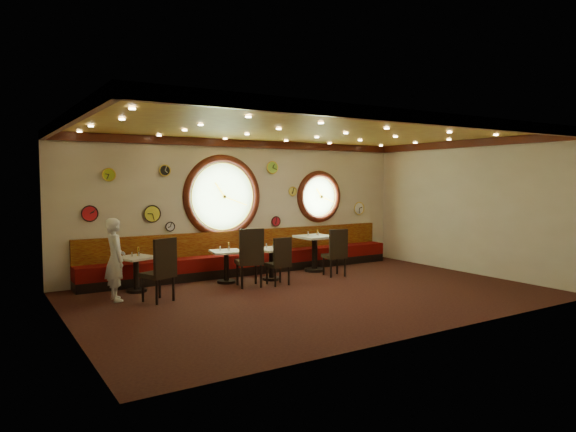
% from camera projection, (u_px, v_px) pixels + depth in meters
% --- Properties ---
extents(floor, '(9.00, 6.00, 0.00)m').
position_uv_depth(floor, '(316.00, 294.00, 10.04)').
color(floor, black).
rests_on(floor, ground).
extents(ceiling, '(9.00, 6.00, 0.02)m').
position_uv_depth(ceiling, '(316.00, 130.00, 9.82)').
color(ceiling, gold).
rests_on(ceiling, wall_back).
extents(wall_back, '(9.00, 0.02, 3.20)m').
position_uv_depth(wall_back, '(245.00, 206.00, 12.47)').
color(wall_back, beige).
rests_on(wall_back, floor).
extents(wall_front, '(9.00, 0.02, 3.20)m').
position_uv_depth(wall_front, '(436.00, 224.00, 7.39)').
color(wall_front, beige).
rests_on(wall_front, floor).
extents(wall_left, '(0.02, 6.00, 3.20)m').
position_uv_depth(wall_left, '(66.00, 223.00, 7.55)').
color(wall_left, beige).
rests_on(wall_left, floor).
extents(wall_right, '(0.02, 6.00, 3.20)m').
position_uv_depth(wall_right, '(469.00, 207.00, 12.31)').
color(wall_right, beige).
rests_on(wall_right, floor).
extents(molding_back, '(9.00, 0.10, 0.18)m').
position_uv_depth(molding_back, '(245.00, 144.00, 12.32)').
color(molding_back, '#3E140B').
rests_on(molding_back, wall_back).
extents(molding_front, '(9.00, 0.10, 0.18)m').
position_uv_depth(molding_front, '(435.00, 119.00, 7.33)').
color(molding_front, '#3E140B').
rests_on(molding_front, wall_back).
extents(molding_left, '(0.10, 6.00, 0.18)m').
position_uv_depth(molding_left, '(67.00, 120.00, 7.47)').
color(molding_left, '#3E140B').
rests_on(molding_left, wall_back).
extents(molding_right, '(0.10, 6.00, 0.18)m').
position_uv_depth(molding_right, '(469.00, 143.00, 12.18)').
color(molding_right, '#3E140B').
rests_on(molding_right, wall_back).
extents(banquette_base, '(8.00, 0.55, 0.20)m').
position_uv_depth(banquette_base, '(251.00, 269.00, 12.34)').
color(banquette_base, black).
rests_on(banquette_base, floor).
extents(banquette_seat, '(8.00, 0.55, 0.30)m').
position_uv_depth(banquette_seat, '(251.00, 259.00, 12.32)').
color(banquette_seat, '#570707').
rests_on(banquette_seat, banquette_base).
extents(banquette_back, '(8.00, 0.10, 0.55)m').
position_uv_depth(banquette_back, '(246.00, 241.00, 12.48)').
color(banquette_back, '#5E1107').
rests_on(banquette_back, wall_back).
extents(porthole_left_glass, '(1.66, 0.02, 1.66)m').
position_uv_depth(porthole_left_glass, '(222.00, 197.00, 12.13)').
color(porthole_left_glass, '#94C174').
rests_on(porthole_left_glass, wall_back).
extents(porthole_left_frame, '(1.98, 0.18, 1.98)m').
position_uv_depth(porthole_left_frame, '(223.00, 197.00, 12.12)').
color(porthole_left_frame, '#3E140B').
rests_on(porthole_left_frame, wall_back).
extents(porthole_left_ring, '(1.61, 0.03, 1.61)m').
position_uv_depth(porthole_left_ring, '(223.00, 197.00, 12.09)').
color(porthole_left_ring, yellow).
rests_on(porthole_left_ring, wall_back).
extents(porthole_right_glass, '(1.10, 0.02, 1.10)m').
position_uv_depth(porthole_right_glass, '(319.00, 197.00, 13.61)').
color(porthole_right_glass, '#94C174').
rests_on(porthole_right_glass, wall_back).
extents(porthole_right_frame, '(1.38, 0.18, 1.38)m').
position_uv_depth(porthole_right_frame, '(319.00, 197.00, 13.60)').
color(porthole_right_frame, '#3E140B').
rests_on(porthole_right_frame, wall_back).
extents(porthole_right_ring, '(1.09, 0.03, 1.09)m').
position_uv_depth(porthole_right_ring, '(320.00, 197.00, 13.58)').
color(porthole_right_ring, yellow).
rests_on(porthole_right_ring, wall_back).
extents(wall_clock_0, '(0.20, 0.03, 0.20)m').
position_uv_depth(wall_clock_0, '(170.00, 227.00, 11.46)').
color(wall_clock_0, white).
rests_on(wall_clock_0, wall_back).
extents(wall_clock_1, '(0.24, 0.03, 0.24)m').
position_uv_depth(wall_clock_1, '(165.00, 170.00, 11.32)').
color(wall_clock_1, black).
rests_on(wall_clock_1, wall_back).
extents(wall_clock_2, '(0.24, 0.03, 0.24)m').
position_uv_depth(wall_clock_2, '(276.00, 221.00, 12.91)').
color(wall_clock_2, red).
rests_on(wall_clock_2, wall_back).
extents(wall_clock_3, '(0.32, 0.03, 0.32)m').
position_uv_depth(wall_clock_3, '(90.00, 214.00, 10.53)').
color(wall_clock_3, red).
rests_on(wall_clock_3, wall_back).
extents(wall_clock_4, '(0.30, 0.03, 0.30)m').
position_uv_depth(wall_clock_4, '(272.00, 168.00, 12.77)').
color(wall_clock_4, '#85C23C').
rests_on(wall_clock_4, wall_back).
extents(wall_clock_5, '(0.22, 0.03, 0.22)m').
position_uv_depth(wall_clock_5, '(293.00, 191.00, 13.12)').
color(wall_clock_5, '#E6D84C').
rests_on(wall_clock_5, wall_back).
extents(wall_clock_6, '(0.36, 0.03, 0.36)m').
position_uv_depth(wall_clock_6, '(152.00, 214.00, 11.23)').
color(wall_clock_6, yellow).
rests_on(wall_clock_6, wall_back).
extents(wall_clock_7, '(0.26, 0.03, 0.26)m').
position_uv_depth(wall_clock_7, '(109.00, 175.00, 10.69)').
color(wall_clock_7, '#90A921').
rests_on(wall_clock_7, wall_back).
extents(wall_clock_8, '(0.34, 0.03, 0.34)m').
position_uv_depth(wall_clock_8, '(359.00, 208.00, 14.32)').
color(wall_clock_8, white).
rests_on(wall_clock_8, wall_back).
extents(table_a, '(0.84, 0.84, 0.71)m').
position_uv_depth(table_a, '(136.00, 270.00, 10.25)').
color(table_a, black).
rests_on(table_a, floor).
extents(table_b, '(0.75, 0.75, 0.71)m').
position_uv_depth(table_b, '(226.00, 263.00, 11.16)').
color(table_b, black).
rests_on(table_b, floor).
extents(table_c, '(0.74, 0.74, 0.71)m').
position_uv_depth(table_c, '(271.00, 260.00, 11.50)').
color(table_c, black).
rests_on(table_c, floor).
extents(table_d, '(0.81, 0.81, 0.88)m').
position_uv_depth(table_d, '(315.00, 249.00, 12.59)').
color(table_d, black).
rests_on(table_d, floor).
extents(chair_a, '(0.64, 0.64, 0.73)m').
position_uv_depth(chair_a, '(162.00, 266.00, 9.36)').
color(chair_a, black).
rests_on(chair_a, floor).
extents(chair_b, '(0.62, 0.62, 0.77)m').
position_uv_depth(chair_b, '(250.00, 254.00, 10.66)').
color(chair_b, black).
rests_on(chair_b, floor).
extents(chair_c, '(0.44, 0.44, 0.64)m').
position_uv_depth(chair_c, '(280.00, 258.00, 10.87)').
color(chair_c, black).
rests_on(chair_c, floor).
extents(chair_d, '(0.53, 0.53, 0.69)m').
position_uv_depth(chair_d, '(336.00, 249.00, 11.88)').
color(chair_d, black).
rests_on(chair_d, floor).
extents(condiment_a_salt, '(0.03, 0.03, 0.09)m').
position_uv_depth(condiment_a_salt, '(132.00, 254.00, 10.23)').
color(condiment_a_salt, silver).
rests_on(condiment_a_salt, table_a).
extents(condiment_b_salt, '(0.03, 0.03, 0.09)m').
position_uv_depth(condiment_b_salt, '(220.00, 248.00, 11.15)').
color(condiment_b_salt, silver).
rests_on(condiment_b_salt, table_b).
extents(condiment_c_salt, '(0.04, 0.04, 0.11)m').
position_uv_depth(condiment_c_salt, '(266.00, 246.00, 11.50)').
color(condiment_c_salt, silver).
rests_on(condiment_c_salt, table_c).
extents(condiment_d_salt, '(0.04, 0.04, 0.10)m').
position_uv_depth(condiment_d_salt, '(308.00, 233.00, 12.61)').
color(condiment_d_salt, silver).
rests_on(condiment_d_salt, table_d).
extents(condiment_a_pepper, '(0.03, 0.03, 0.09)m').
position_uv_depth(condiment_a_pepper, '(139.00, 254.00, 10.26)').
color(condiment_a_pepper, silver).
rests_on(condiment_a_pepper, table_a).
extents(condiment_b_pepper, '(0.04, 0.04, 0.11)m').
position_uv_depth(condiment_b_pepper, '(229.00, 248.00, 11.10)').
color(condiment_b_pepper, silver).
rests_on(condiment_b_pepper, table_b).
extents(condiment_c_pepper, '(0.03, 0.03, 0.09)m').
position_uv_depth(condiment_c_pepper, '(273.00, 246.00, 11.53)').
color(condiment_c_pepper, silver).
rests_on(condiment_c_pepper, table_c).
extents(condiment_d_pepper, '(0.03, 0.03, 0.09)m').
position_uv_depth(condiment_d_pepper, '(318.00, 234.00, 12.60)').
color(condiment_d_pepper, silver).
rests_on(condiment_d_pepper, table_d).
extents(condiment_a_bottle, '(0.06, 0.06, 0.18)m').
position_uv_depth(condiment_a_bottle, '(138.00, 251.00, 10.33)').
color(condiment_a_bottle, gold).
rests_on(condiment_a_bottle, table_a).
extents(condiment_b_bottle, '(0.05, 0.05, 0.17)m').
position_uv_depth(condiment_b_bottle, '(229.00, 246.00, 11.24)').
color(condiment_b_bottle, gold).
rests_on(condiment_b_bottle, table_b).
extents(condiment_c_bottle, '(0.05, 0.05, 0.15)m').
position_uv_depth(condiment_c_bottle, '(274.00, 244.00, 11.58)').
color(condiment_c_bottle, gold).
rests_on(condiment_c_bottle, table_c).
extents(condiment_d_bottle, '(0.05, 0.05, 0.15)m').
position_uv_depth(condiment_d_bottle, '(317.00, 232.00, 12.70)').
color(condiment_d_bottle, orange).
rests_on(condiment_d_bottle, table_d).
extents(waiter, '(0.37, 0.57, 1.54)m').
position_uv_depth(waiter, '(115.00, 259.00, 9.49)').
color(waiter, white).
rests_on(waiter, floor).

